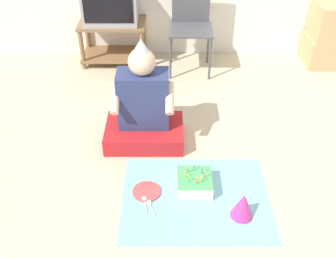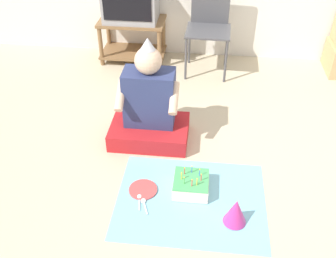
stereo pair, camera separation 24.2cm
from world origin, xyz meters
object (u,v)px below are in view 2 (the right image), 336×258
(birthday_cake, at_px, (191,184))
(folding_chair, at_px, (209,19))
(person_seated, at_px, (149,109))
(party_hat_blue, at_px, (236,211))
(tv, at_px, (131,0))
(paper_plate, at_px, (143,190))

(birthday_cake, bearing_deg, folding_chair, 88.60)
(person_seated, relative_size, party_hat_blue, 4.60)
(tv, distance_m, party_hat_blue, 2.49)
(birthday_cake, bearing_deg, person_seated, 122.95)
(folding_chair, distance_m, birthday_cake, 1.89)
(folding_chair, bearing_deg, paper_plate, -101.38)
(tv, xyz_separation_m, party_hat_blue, (1.06, -2.19, -0.56))
(folding_chair, distance_m, party_hat_blue, 2.13)
(party_hat_blue, bearing_deg, folding_chair, 96.93)
(folding_chair, relative_size, person_seated, 1.09)
(party_hat_blue, bearing_deg, birthday_cake, 140.35)
(tv, relative_size, person_seated, 0.63)
(birthday_cake, bearing_deg, tv, 111.33)
(paper_plate, bearing_deg, tv, 102.19)
(folding_chair, height_order, person_seated, folding_chair)
(person_seated, bearing_deg, folding_chair, 71.62)
(party_hat_blue, bearing_deg, person_seated, 129.20)
(birthday_cake, height_order, paper_plate, birthday_cake)
(person_seated, height_order, paper_plate, person_seated)
(birthday_cake, height_order, party_hat_blue, party_hat_blue)
(person_seated, bearing_deg, paper_plate, -86.19)
(paper_plate, bearing_deg, person_seated, 93.81)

